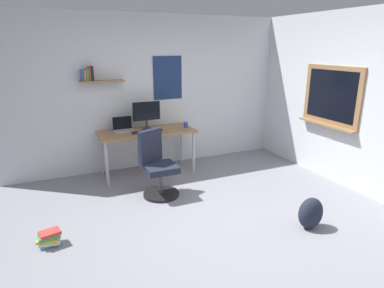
{
  "coord_description": "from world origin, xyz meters",
  "views": [
    {
      "loc": [
        -1.65,
        -3.06,
        2.1
      ],
      "look_at": [
        0.01,
        0.71,
        0.85
      ],
      "focal_mm": 30.7,
      "sensor_mm": 36.0,
      "label": 1
    }
  ],
  "objects_px": {
    "computer_mouse": "(160,130)",
    "book_stack_on_floor": "(49,238)",
    "monitor_primary": "(146,113)",
    "coffee_mug": "(186,125)",
    "desk": "(147,135)",
    "keyboard": "(143,132)",
    "laptop": "(123,128)",
    "backpack": "(311,213)",
    "office_chair": "(157,168)"
  },
  "relations": [
    {
      "from": "keyboard",
      "to": "coffee_mug",
      "type": "bearing_deg",
      "value": 3.75
    },
    {
      "from": "monitor_primary",
      "to": "coffee_mug",
      "type": "bearing_deg",
      "value": -12.65
    },
    {
      "from": "book_stack_on_floor",
      "to": "monitor_primary",
      "type": "bearing_deg",
      "value": 46.66
    },
    {
      "from": "laptop",
      "to": "monitor_primary",
      "type": "bearing_deg",
      "value": -7.01
    },
    {
      "from": "monitor_primary",
      "to": "coffee_mug",
      "type": "height_order",
      "value": "monitor_primary"
    },
    {
      "from": "book_stack_on_floor",
      "to": "coffee_mug",
      "type": "bearing_deg",
      "value": 34.83
    },
    {
      "from": "laptop",
      "to": "backpack",
      "type": "height_order",
      "value": "laptop"
    },
    {
      "from": "desk",
      "to": "office_chair",
      "type": "xyz_separation_m",
      "value": [
        -0.11,
        -0.87,
        -0.26
      ]
    },
    {
      "from": "monitor_primary",
      "to": "coffee_mug",
      "type": "xyz_separation_m",
      "value": [
        0.64,
        -0.14,
        -0.22
      ]
    },
    {
      "from": "keyboard",
      "to": "computer_mouse",
      "type": "distance_m",
      "value": 0.28
    },
    {
      "from": "desk",
      "to": "keyboard",
      "type": "height_order",
      "value": "keyboard"
    },
    {
      "from": "computer_mouse",
      "to": "laptop",
      "type": "bearing_deg",
      "value": 156.34
    },
    {
      "from": "keyboard",
      "to": "backpack",
      "type": "relative_size",
      "value": 0.96
    },
    {
      "from": "office_chair",
      "to": "keyboard",
      "type": "distance_m",
      "value": 0.86
    },
    {
      "from": "monitor_primary",
      "to": "backpack",
      "type": "relative_size",
      "value": 1.2
    },
    {
      "from": "monitor_primary",
      "to": "backpack",
      "type": "xyz_separation_m",
      "value": [
        1.22,
        -2.59,
        -0.82
      ]
    },
    {
      "from": "monitor_primary",
      "to": "keyboard",
      "type": "xyz_separation_m",
      "value": [
        -0.12,
        -0.19,
        -0.26
      ]
    },
    {
      "from": "keyboard",
      "to": "book_stack_on_floor",
      "type": "distance_m",
      "value": 2.26
    },
    {
      "from": "monitor_primary",
      "to": "computer_mouse",
      "type": "distance_m",
      "value": 0.36
    },
    {
      "from": "laptop",
      "to": "book_stack_on_floor",
      "type": "xyz_separation_m",
      "value": [
        -1.24,
        -1.78,
        -0.71
      ]
    },
    {
      "from": "monitor_primary",
      "to": "backpack",
      "type": "bearing_deg",
      "value": -64.83
    },
    {
      "from": "laptop",
      "to": "keyboard",
      "type": "xyz_separation_m",
      "value": [
        0.27,
        -0.24,
        -0.04
      ]
    },
    {
      "from": "office_chair",
      "to": "monitor_primary",
      "type": "distance_m",
      "value": 1.16
    },
    {
      "from": "desk",
      "to": "computer_mouse",
      "type": "height_order",
      "value": "computer_mouse"
    },
    {
      "from": "desk",
      "to": "laptop",
      "type": "distance_m",
      "value": 0.41
    },
    {
      "from": "office_chair",
      "to": "monitor_primary",
      "type": "height_order",
      "value": "monitor_primary"
    },
    {
      "from": "monitor_primary",
      "to": "keyboard",
      "type": "bearing_deg",
      "value": -121.14
    },
    {
      "from": "desk",
      "to": "keyboard",
      "type": "bearing_deg",
      "value": -132.79
    },
    {
      "from": "coffee_mug",
      "to": "backpack",
      "type": "relative_size",
      "value": 0.24
    },
    {
      "from": "computer_mouse",
      "to": "book_stack_on_floor",
      "type": "height_order",
      "value": "computer_mouse"
    },
    {
      "from": "computer_mouse",
      "to": "backpack",
      "type": "relative_size",
      "value": 0.27
    },
    {
      "from": "office_chair",
      "to": "keyboard",
      "type": "bearing_deg",
      "value": 87.83
    },
    {
      "from": "laptop",
      "to": "backpack",
      "type": "xyz_separation_m",
      "value": [
        1.61,
        -2.64,
        -0.6
      ]
    },
    {
      "from": "laptop",
      "to": "coffee_mug",
      "type": "height_order",
      "value": "laptop"
    },
    {
      "from": "coffee_mug",
      "to": "keyboard",
      "type": "bearing_deg",
      "value": -176.25
    },
    {
      "from": "coffee_mug",
      "to": "backpack",
      "type": "distance_m",
      "value": 2.58
    },
    {
      "from": "coffee_mug",
      "to": "backpack",
      "type": "height_order",
      "value": "coffee_mug"
    },
    {
      "from": "book_stack_on_floor",
      "to": "office_chair",
      "type": "bearing_deg",
      "value": 26.66
    },
    {
      "from": "keyboard",
      "to": "computer_mouse",
      "type": "xyz_separation_m",
      "value": [
        0.28,
        -0.0,
        0.01
      ]
    },
    {
      "from": "book_stack_on_floor",
      "to": "laptop",
      "type": "bearing_deg",
      "value": 55.1
    },
    {
      "from": "desk",
      "to": "keyboard",
      "type": "relative_size",
      "value": 4.24
    },
    {
      "from": "keyboard",
      "to": "desk",
      "type": "bearing_deg",
      "value": 47.21
    },
    {
      "from": "desk",
      "to": "computer_mouse",
      "type": "bearing_deg",
      "value": -22.79
    },
    {
      "from": "office_chair",
      "to": "computer_mouse",
      "type": "bearing_deg",
      "value": 68.55
    },
    {
      "from": "monitor_primary",
      "to": "computer_mouse",
      "type": "relative_size",
      "value": 4.46
    },
    {
      "from": "laptop",
      "to": "monitor_primary",
      "type": "height_order",
      "value": "monitor_primary"
    },
    {
      "from": "coffee_mug",
      "to": "book_stack_on_floor",
      "type": "distance_m",
      "value": 2.86
    },
    {
      "from": "coffee_mug",
      "to": "backpack",
      "type": "xyz_separation_m",
      "value": [
        0.57,
        -2.45,
        -0.59
      ]
    },
    {
      "from": "computer_mouse",
      "to": "desk",
      "type": "bearing_deg",
      "value": 157.21
    },
    {
      "from": "office_chair",
      "to": "book_stack_on_floor",
      "type": "xyz_separation_m",
      "value": [
        -1.48,
        -0.75,
        -0.32
      ]
    }
  ]
}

